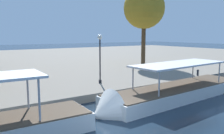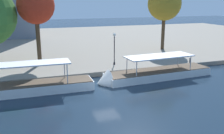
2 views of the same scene
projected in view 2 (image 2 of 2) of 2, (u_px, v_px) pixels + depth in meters
The scene contains 8 objects.
ground_plane at pixel (106, 92), 26.06m from camera, with size 220.00×220.00×0.00m, color #192838.
dock_promenade at pixel (59, 42), 56.22m from camera, with size 120.00×55.00×0.59m, color gray.
tour_boat_1 at pixel (24, 90), 25.73m from camera, with size 13.38×3.04×4.07m.
tour_boat_2 at pixel (151, 76), 30.62m from camera, with size 14.74×3.80×3.89m.
mooring_bollard_0 at pixel (190, 60), 36.02m from camera, with size 0.23×0.23×0.68m.
lamp_post at pixel (114, 45), 34.42m from camera, with size 0.42×0.42×4.31m.
tree_0 at pixel (37, 5), 33.40m from camera, with size 4.90×4.90×10.36m.
tree_3 at pixel (164, 5), 44.08m from camera, with size 5.81×5.81×10.91m.
Camera 2 is at (-7.60, -23.36, 9.08)m, focal length 40.88 mm.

